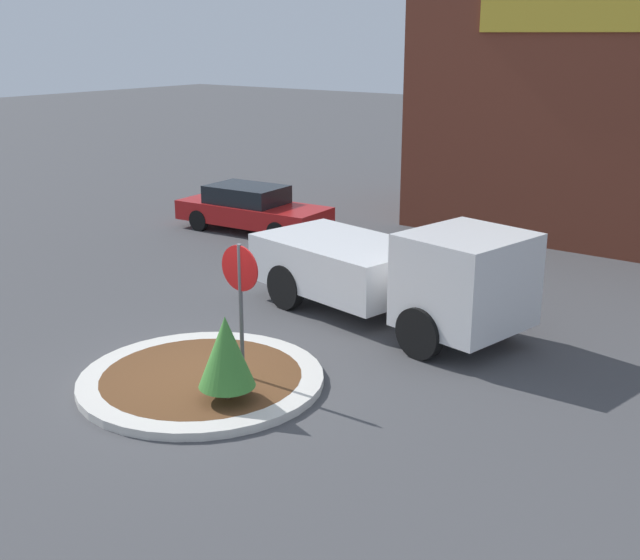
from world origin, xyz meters
name	(u,v)px	position (x,y,z in m)	size (l,w,h in m)	color
ground_plane	(202,383)	(0.00, 0.00, 0.00)	(120.00, 120.00, 0.00)	#474749
traffic_island	(202,379)	(0.00, 0.00, 0.07)	(4.16, 4.16, 0.14)	beige
stop_sign	(240,288)	(0.58, 0.41, 1.71)	(0.77, 0.07, 2.45)	#4C4C51
island_shrub	(226,351)	(1.00, -0.42, 0.96)	(0.90, 0.90, 1.39)	brown
utility_truck	(395,272)	(1.04, 4.49, 1.09)	(6.38, 3.29, 2.20)	silver
parked_sedan_red	(252,208)	(-6.60, 8.76, 0.69)	(4.77, 2.10, 1.36)	#B21919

